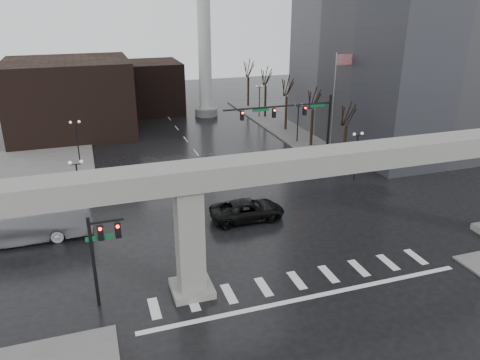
# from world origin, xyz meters

# --- Properties ---
(ground) EXTENTS (160.00, 160.00, 0.00)m
(ground) POSITION_xyz_m (0.00, 0.00, 0.00)
(ground) COLOR black
(ground) RESTS_ON ground
(sidewalk_ne) EXTENTS (28.00, 36.00, 0.15)m
(sidewalk_ne) POSITION_xyz_m (26.00, 36.00, 0.07)
(sidewalk_ne) COLOR slate
(sidewalk_ne) RESTS_ON ground
(elevated_guideway) EXTENTS (48.00, 2.60, 8.70)m
(elevated_guideway) POSITION_xyz_m (1.26, 0.00, 6.88)
(elevated_guideway) COLOR gray
(elevated_guideway) RESTS_ON ground
(building_far_left) EXTENTS (16.00, 14.00, 10.00)m
(building_far_left) POSITION_xyz_m (-14.00, 42.00, 5.00)
(building_far_left) COLOR black
(building_far_left) RESTS_ON ground
(building_far_mid) EXTENTS (10.00, 10.00, 8.00)m
(building_far_mid) POSITION_xyz_m (-2.00, 52.00, 4.00)
(building_far_mid) COLOR black
(building_far_mid) RESTS_ON ground
(smokestack) EXTENTS (3.60, 3.60, 30.00)m
(smokestack) POSITION_xyz_m (6.00, 46.00, 13.35)
(smokestack) COLOR white
(smokestack) RESTS_ON ground
(signal_mast_arm) EXTENTS (12.12, 0.43, 8.00)m
(signal_mast_arm) POSITION_xyz_m (8.99, 18.80, 5.83)
(signal_mast_arm) COLOR black
(signal_mast_arm) RESTS_ON ground
(signal_left_pole) EXTENTS (2.30, 0.30, 6.00)m
(signal_left_pole) POSITION_xyz_m (-12.25, 0.50, 4.07)
(signal_left_pole) COLOR black
(signal_left_pole) RESTS_ON ground
(flagpole_assembly) EXTENTS (2.06, 0.12, 12.00)m
(flagpole_assembly) POSITION_xyz_m (15.29, 22.00, 7.53)
(flagpole_assembly) COLOR silver
(flagpole_assembly) RESTS_ON ground
(lamp_right_0) EXTENTS (1.22, 0.32, 5.11)m
(lamp_right_0) POSITION_xyz_m (13.50, 14.00, 3.47)
(lamp_right_0) COLOR black
(lamp_right_0) RESTS_ON ground
(lamp_right_1) EXTENTS (1.22, 0.32, 5.11)m
(lamp_right_1) POSITION_xyz_m (13.50, 28.00, 3.47)
(lamp_right_1) COLOR black
(lamp_right_1) RESTS_ON ground
(lamp_right_2) EXTENTS (1.22, 0.32, 5.11)m
(lamp_right_2) POSITION_xyz_m (13.50, 42.00, 3.47)
(lamp_right_2) COLOR black
(lamp_right_2) RESTS_ON ground
(lamp_left_0) EXTENTS (1.22, 0.32, 5.11)m
(lamp_left_0) POSITION_xyz_m (-13.50, 14.00, 3.47)
(lamp_left_0) COLOR black
(lamp_left_0) RESTS_ON ground
(lamp_left_1) EXTENTS (1.22, 0.32, 5.11)m
(lamp_left_1) POSITION_xyz_m (-13.50, 28.00, 3.47)
(lamp_left_1) COLOR black
(lamp_left_1) RESTS_ON ground
(lamp_left_2) EXTENTS (1.22, 0.32, 5.11)m
(lamp_left_2) POSITION_xyz_m (-13.50, 42.00, 3.47)
(lamp_left_2) COLOR black
(lamp_left_2) RESTS_ON ground
(tree_right_0) EXTENTS (1.09, 1.58, 7.50)m
(tree_right_0) POSITION_xyz_m (14.53, 18.02, 2.79)
(tree_right_0) COLOR black
(tree_right_0) RESTS_ON ground
(tree_right_1) EXTENTS (1.09, 1.61, 7.67)m
(tree_right_1) POSITION_xyz_m (14.53, 26.02, 2.85)
(tree_right_1) COLOR black
(tree_right_1) RESTS_ON ground
(tree_right_2) EXTENTS (1.10, 1.63, 7.85)m
(tree_right_2) POSITION_xyz_m (14.53, 34.02, 2.91)
(tree_right_2) COLOR black
(tree_right_2) RESTS_ON ground
(tree_right_3) EXTENTS (1.11, 1.66, 8.02)m
(tree_right_3) POSITION_xyz_m (14.53, 42.02, 2.98)
(tree_right_3) COLOR black
(tree_right_3) RESTS_ON ground
(tree_right_4) EXTENTS (1.12, 1.69, 8.19)m
(tree_right_4) POSITION_xyz_m (14.53, 50.02, 3.04)
(tree_right_4) COLOR black
(tree_right_4) RESTS_ON ground
(pickup_truck) EXTENTS (6.38, 2.99, 1.76)m
(pickup_truck) POSITION_xyz_m (-0.11, 8.76, 0.88)
(pickup_truck) COLOR black
(pickup_truck) RESTS_ON ground
(city_bus) EXTENTS (11.22, 2.84, 3.11)m
(city_bus) POSITION_xyz_m (-18.34, 10.83, 1.56)
(city_bus) COLOR silver
(city_bus) RESTS_ON ground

